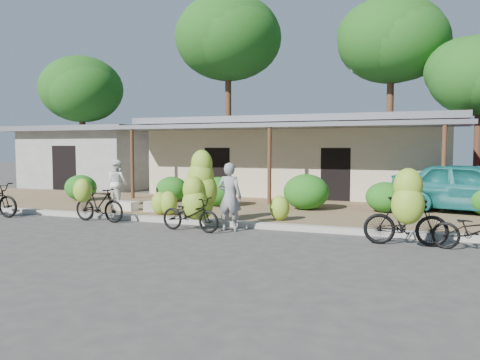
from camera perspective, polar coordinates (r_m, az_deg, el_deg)
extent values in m
plane|color=#3D3B39|center=(10.88, -5.78, -7.27)|extent=(100.00, 100.00, 0.00)
cube|color=olive|center=(15.46, 2.41, -3.66)|extent=(60.00, 6.00, 0.12)
cube|color=#A8A399|center=(12.67, -1.78, -5.30)|extent=(60.00, 0.25, 0.15)
cube|color=beige|center=(21.12, 7.44, 2.43)|extent=(12.00, 6.00, 3.10)
cube|color=slate|center=(21.14, 7.48, 6.97)|extent=(13.00, 7.00, 0.25)
cube|color=black|center=(18.28, 5.36, 0.79)|extent=(1.40, 0.12, 2.20)
cube|color=slate|center=(17.25, 4.50, 6.58)|extent=(13.00, 2.00, 0.15)
cylinder|color=brown|center=(18.78, -12.99, 1.78)|extent=(0.14, 0.14, 2.85)
cylinder|color=brown|center=(16.39, 3.61, 1.56)|extent=(0.14, 0.14, 2.85)
cylinder|color=brown|center=(15.72, 23.56, 1.13)|extent=(0.14, 0.14, 2.85)
cube|color=#ABAAA5|center=(25.90, -17.04, 2.36)|extent=(6.00, 5.00, 2.90)
cube|color=slate|center=(25.90, -17.11, 5.84)|extent=(7.00, 6.00, 0.25)
cube|color=black|center=(24.01, -20.57, 1.32)|extent=(1.40, 0.12, 2.20)
cylinder|color=brown|center=(29.02, -18.64, 5.36)|extent=(0.36, 0.36, 5.81)
ellipsoid|color=#164711|center=(29.20, -18.75, 10.43)|extent=(4.77, 4.77, 3.81)
ellipsoid|color=#164711|center=(29.78, -19.16, 10.87)|extent=(4.05, 4.05, 3.24)
cylinder|color=brown|center=(27.64, -1.44, 8.89)|extent=(0.36, 0.36, 8.94)
ellipsoid|color=#164711|center=(28.25, -1.46, 16.94)|extent=(6.14, 6.14, 4.92)
ellipsoid|color=#164711|center=(28.78, -2.20, 17.32)|extent=(5.22, 5.22, 4.18)
cylinder|color=brown|center=(26.18, 17.81, 8.13)|extent=(0.36, 0.36, 8.17)
ellipsoid|color=#164711|center=(26.70, 17.98, 15.93)|extent=(5.60, 5.60, 4.48)
ellipsoid|color=#164711|center=(27.08, 16.92, 16.42)|extent=(4.76, 4.76, 3.81)
cylinder|color=brown|center=(24.25, 27.05, 5.30)|extent=(0.36, 0.36, 5.70)
ellipsoid|color=#164711|center=(24.46, 27.24, 11.24)|extent=(4.56, 4.56, 3.65)
ellipsoid|color=#164711|center=(24.74, 26.01, 11.89)|extent=(3.88, 3.88, 3.10)
ellipsoid|color=#155E15|center=(18.70, -18.84, -0.88)|extent=(1.23, 1.10, 0.96)
ellipsoid|color=#155E15|center=(17.44, -8.33, -1.10)|extent=(1.18, 1.07, 0.92)
ellipsoid|color=#155E15|center=(15.97, -2.63, -1.40)|extent=(1.28, 1.15, 1.00)
ellipsoid|color=#155E15|center=(15.18, 8.07, -1.44)|extent=(1.47, 1.32, 1.15)
ellipsoid|color=#155E15|center=(15.11, 17.30, -2.00)|extent=(1.20, 1.08, 0.94)
imported|color=black|center=(13.93, -16.82, -2.86)|extent=(1.69, 0.55, 1.00)
ellipsoid|color=#95C130|center=(13.40, -18.63, -1.23)|extent=(0.53, 0.45, 0.66)
imported|color=black|center=(11.91, -6.07, -4.16)|extent=(1.73, 0.79, 0.88)
ellipsoid|color=#95C130|center=(12.37, -4.85, -2.94)|extent=(0.70, 0.59, 0.87)
ellipsoid|color=#95C130|center=(12.28, -4.47, -1.30)|extent=(0.75, 0.64, 0.94)
ellipsoid|color=#95C130|center=(12.29, -4.80, 0.43)|extent=(0.71, 0.60, 0.89)
ellipsoid|color=#95C130|center=(12.26, -4.69, 2.01)|extent=(0.58, 0.49, 0.72)
ellipsoid|color=#95C130|center=(12.04, -5.55, -2.90)|extent=(0.67, 0.57, 0.84)
ellipsoid|color=#95C130|center=(12.03, -5.72, -1.14)|extent=(0.56, 0.48, 0.70)
imported|color=black|center=(10.74, 19.52, -4.78)|extent=(1.79, 0.61, 1.06)
ellipsoid|color=#95C130|center=(10.04, 19.77, -2.84)|extent=(0.65, 0.55, 0.81)
ellipsoid|color=#95C130|center=(10.05, 19.81, -0.66)|extent=(0.57, 0.49, 0.72)
imported|color=black|center=(10.63, 26.77, -5.54)|extent=(1.78, 0.98, 0.88)
ellipsoid|color=#95C130|center=(14.16, -9.71, -2.79)|extent=(0.55, 0.46, 0.68)
ellipsoid|color=#95C130|center=(14.05, -8.73, -2.78)|extent=(0.57, 0.48, 0.71)
ellipsoid|color=#95C130|center=(12.88, 4.86, -3.41)|extent=(0.55, 0.47, 0.69)
cube|color=silver|center=(14.95, -10.03, -3.17)|extent=(0.94, 0.74, 0.30)
cube|color=silver|center=(15.36, -13.73, -3.08)|extent=(0.80, 0.49, 0.28)
imported|color=gray|center=(11.85, -1.26, -2.07)|extent=(0.65, 0.43, 1.74)
imported|color=white|center=(16.53, -14.71, -0.33)|extent=(0.92, 0.82, 1.58)
imported|color=#19716F|center=(15.91, 26.24, -0.81)|extent=(4.90, 2.94, 1.56)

